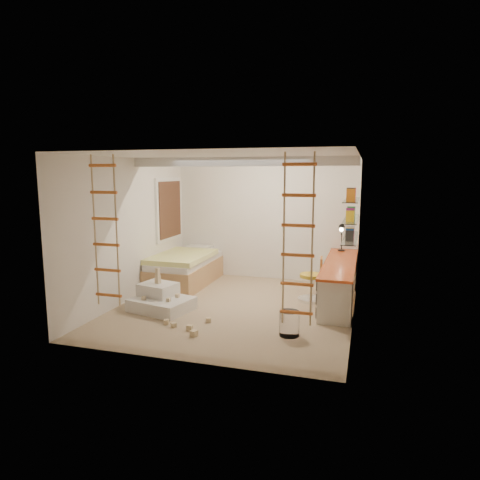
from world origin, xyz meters
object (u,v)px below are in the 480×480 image
(bed, at_px, (185,269))
(play_platform, at_px, (161,300))
(swivel_chair, at_px, (313,285))
(desk, at_px, (339,280))

(bed, bearing_deg, play_platform, -80.44)
(play_platform, bearing_deg, bed, 99.56)
(swivel_chair, height_order, play_platform, swivel_chair)
(swivel_chair, relative_size, play_platform, 0.73)
(desk, height_order, play_platform, desk)
(swivel_chair, bearing_deg, desk, 9.59)
(desk, distance_m, swivel_chair, 0.49)
(desk, relative_size, swivel_chair, 3.43)
(desk, xyz_separation_m, swivel_chair, (-0.47, -0.08, -0.10))
(desk, bearing_deg, bed, 173.51)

